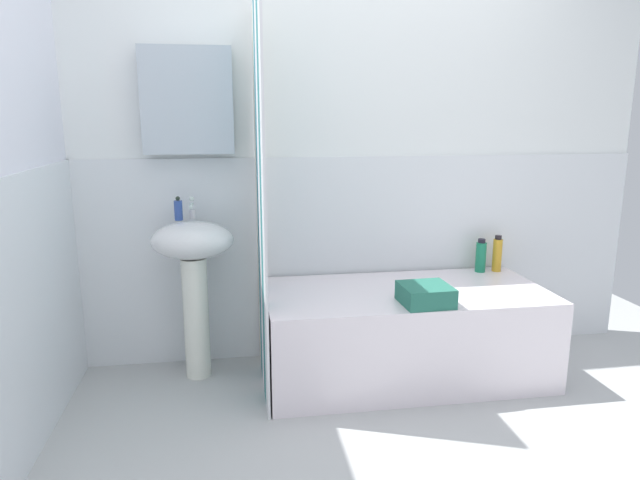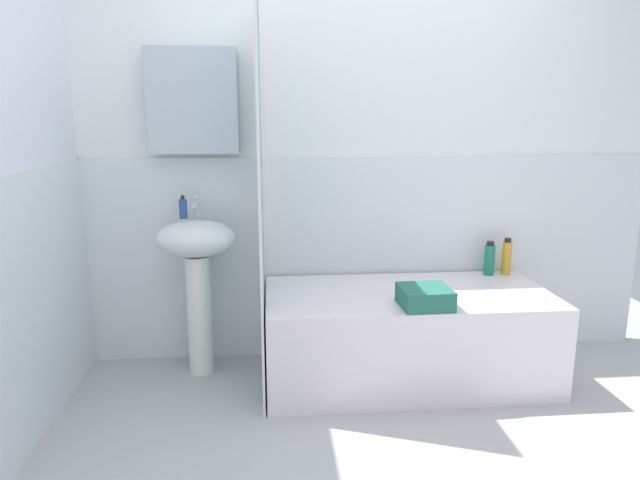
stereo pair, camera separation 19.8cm
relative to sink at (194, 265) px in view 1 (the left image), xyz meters
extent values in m
cube|color=#B5B8B7|center=(0.89, -1.03, -0.66)|extent=(4.80, 5.60, 0.04)
cube|color=white|center=(0.89, 0.24, 0.56)|extent=(3.60, 0.05, 2.40)
cube|color=white|center=(0.89, 0.21, -0.04)|extent=(3.60, 0.02, 1.20)
cube|color=silver|center=(0.00, 0.15, 0.87)|extent=(0.48, 0.12, 0.56)
cube|color=white|center=(-0.65, -0.69, -0.04)|extent=(0.02, 1.81, 1.20)
cylinder|color=white|center=(0.00, 0.00, -0.30)|extent=(0.14, 0.14, 0.68)
ellipsoid|color=white|center=(0.00, 0.00, 0.14)|extent=(0.44, 0.34, 0.20)
cylinder|color=silver|center=(0.00, 0.10, 0.26)|extent=(0.03, 0.03, 0.05)
cylinder|color=silver|center=(0.00, 0.05, 0.32)|extent=(0.02, 0.10, 0.02)
sphere|color=silver|center=(0.00, 0.10, 0.35)|extent=(0.03, 0.03, 0.03)
cylinder|color=#2E4997|center=(-0.07, 0.06, 0.29)|extent=(0.04, 0.04, 0.11)
sphere|color=#222D21|center=(-0.07, 0.06, 0.35)|extent=(0.02, 0.02, 0.02)
cube|color=white|center=(1.14, -0.18, -0.39)|extent=(1.53, 0.74, 0.50)
cube|color=white|center=(0.36, -0.47, 0.36)|extent=(0.01, 0.15, 2.00)
cube|color=#297779|center=(0.36, -0.33, 0.36)|extent=(0.01, 0.15, 2.00)
cube|color=white|center=(0.36, -0.18, 0.36)|extent=(0.01, 0.15, 2.00)
cube|color=teal|center=(0.36, -0.03, 0.36)|extent=(0.01, 0.15, 2.00)
cube|color=white|center=(0.36, 0.12, 0.36)|extent=(0.01, 0.15, 2.00)
cylinder|color=gold|center=(1.81, 0.11, -0.04)|extent=(0.06, 0.06, 0.20)
cylinder|color=black|center=(1.81, 0.11, 0.07)|extent=(0.04, 0.04, 0.02)
cylinder|color=#1D8058|center=(1.70, 0.11, -0.05)|extent=(0.06, 0.06, 0.18)
cylinder|color=#22202C|center=(1.70, 0.11, 0.05)|extent=(0.04, 0.04, 0.02)
cube|color=#286C5A|center=(1.16, -0.42, -0.09)|extent=(0.25, 0.25, 0.10)
camera|label=1|loc=(0.21, -3.01, 0.78)|focal=31.54mm
camera|label=2|loc=(0.41, -3.03, 0.78)|focal=31.54mm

